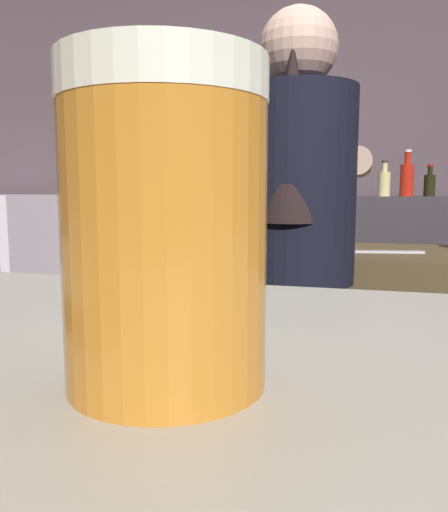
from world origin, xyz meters
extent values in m
cube|color=#52434A|center=(0.00, 2.20, 1.35)|extent=(5.20, 0.10, 2.70)
cube|color=#4F4126|center=(0.35, 0.74, 0.46)|extent=(2.10, 0.60, 0.91)
cube|color=#383338|center=(0.31, 1.92, 0.55)|extent=(0.98, 0.36, 1.10)
cube|color=white|center=(-2.07, 1.75, 0.55)|extent=(0.57, 0.55, 1.10)
cube|color=#322C3A|center=(0.14, 0.29, 0.43)|extent=(0.28, 0.20, 0.87)
cylinder|color=black|center=(0.14, 0.29, 1.14)|extent=(0.34, 0.34, 0.55)
sphere|color=#D2A894|center=(0.14, 0.29, 1.53)|extent=(0.22, 0.22, 0.22)
cone|color=black|center=(0.13, 0.19, 1.29)|extent=(0.18, 0.18, 0.48)
cylinder|color=#D2A894|center=(-0.03, 0.45, 1.22)|extent=(0.08, 0.32, 0.08)
cylinder|color=#D2A894|center=(0.31, 0.45, 1.22)|extent=(0.08, 0.32, 0.08)
cylinder|color=silver|center=(-0.09, 0.62, 0.94)|extent=(0.21, 0.21, 0.06)
cube|color=silver|center=(0.42, 0.69, 0.92)|extent=(0.24, 0.08, 0.01)
cylinder|color=orange|center=(0.25, -1.02, 1.11)|extent=(0.08, 0.08, 0.11)
cylinder|color=white|center=(0.25, -1.02, 1.17)|extent=(0.08, 0.08, 0.02)
cylinder|color=#D3D088|center=(0.42, 1.82, 1.17)|extent=(0.07, 0.07, 0.13)
cylinder|color=#D3D088|center=(0.42, 1.82, 1.26)|extent=(0.03, 0.03, 0.05)
cylinder|color=#333333|center=(0.42, 1.82, 1.29)|extent=(0.03, 0.03, 0.01)
cylinder|color=red|center=(0.54, 1.82, 1.19)|extent=(0.07, 0.07, 0.17)
cylinder|color=red|center=(0.54, 1.82, 1.31)|extent=(0.03, 0.03, 0.07)
cylinder|color=white|center=(0.54, 1.82, 1.35)|extent=(0.04, 0.04, 0.01)
cylinder|color=black|center=(0.67, 1.90, 1.16)|extent=(0.06, 0.06, 0.12)
cylinder|color=black|center=(0.67, 1.90, 1.24)|extent=(0.03, 0.03, 0.05)
cylinder|color=red|center=(0.67, 1.90, 1.27)|extent=(0.03, 0.03, 0.01)
camera|label=1|loc=(0.33, -1.21, 1.13)|focal=36.18mm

